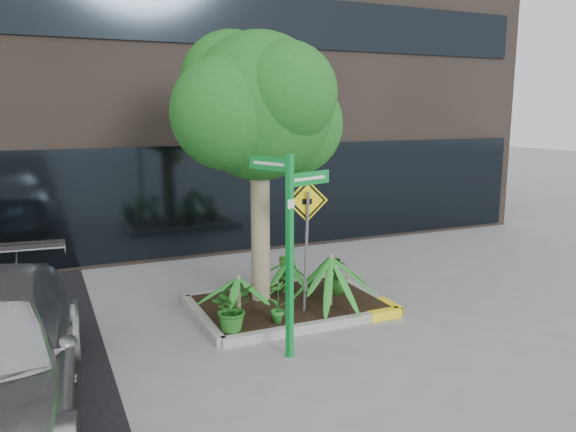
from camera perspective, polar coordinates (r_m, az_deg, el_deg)
name	(u,v)px	position (r m, az deg, el deg)	size (l,w,h in m)	color
ground	(285,316)	(9.85, -0.27, -10.16)	(80.00, 80.00, 0.00)	gray
planter	(291,304)	(10.14, 0.30, -8.94)	(3.35, 2.36, 0.15)	#9E9E99
tree	(259,107)	(9.76, -2.98, 11.02)	(3.25, 2.89, 4.88)	tan
palm_front	(331,257)	(9.72, 4.40, -4.19)	(1.04, 1.04, 1.16)	tan
palm_left	(238,278)	(9.20, -5.07, -6.27)	(0.82, 0.82, 0.91)	tan
palm_back	(287,262)	(10.48, -0.10, -4.71)	(0.70, 0.70, 0.77)	tan
shrub_a	(232,308)	(8.80, -5.74, -9.27)	(0.64, 0.64, 0.72)	#21631C
shrub_b	(336,274)	(10.51, 4.94, -5.93)	(0.40, 0.40, 0.72)	#26611D
shrub_c	(278,301)	(9.06, -1.03, -8.62)	(0.38, 0.38, 0.72)	#257624
shrub_d	(287,273)	(10.52, -0.08, -5.79)	(0.41, 0.41, 0.74)	#2C691E
street_sign_post	(290,233)	(7.86, 0.17, -1.77)	(1.06, 0.83, 2.93)	#0D9032
cattle_sign	(307,224)	(9.15, 1.91, -0.81)	(0.69, 0.28, 2.26)	slate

